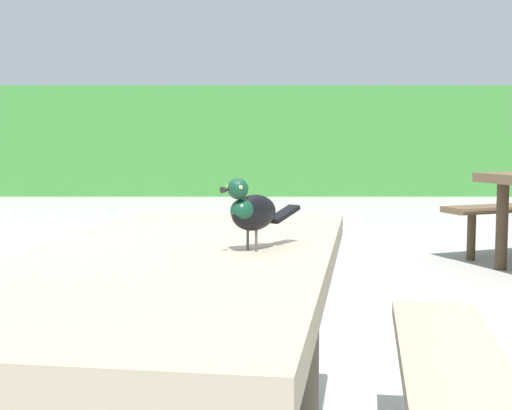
# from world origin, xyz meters

# --- Properties ---
(hedge_wall) EXTENTS (28.00, 1.97, 1.81)m
(hedge_wall) POSITION_xyz_m (0.00, 10.90, 0.91)
(hedge_wall) COLOR #387A33
(hedge_wall) RESTS_ON ground
(picnic_table_foreground) EXTENTS (1.92, 1.94, 0.74)m
(picnic_table_foreground) POSITION_xyz_m (0.20, -0.28, 0.56)
(picnic_table_foreground) COLOR gray
(picnic_table_foreground) RESTS_ON ground
(bird_grackle) EXTENTS (0.20, 0.23, 0.18)m
(bird_grackle) POSITION_xyz_m (0.39, -0.27, 0.84)
(bird_grackle) COLOR black
(bird_grackle) RESTS_ON picnic_table_foreground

